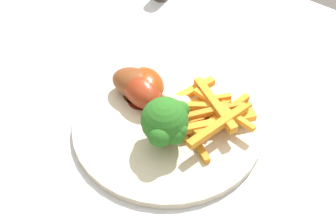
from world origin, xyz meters
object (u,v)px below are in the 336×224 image
(chicken_drumstick_near, at_px, (141,91))
(chicken_drumstick_extra, at_px, (139,85))
(chicken_drumstick_far, at_px, (146,88))
(dining_table, at_px, (119,172))
(dinner_plate, at_px, (168,124))
(broccoli_floret_front, at_px, (166,123))
(carrot_fries_pile, at_px, (210,114))

(chicken_drumstick_near, bearing_deg, chicken_drumstick_extra, 53.73)
(chicken_drumstick_near, relative_size, chicken_drumstick_far, 1.11)
(dining_table, relative_size, dinner_plate, 3.49)
(dining_table, distance_m, broccoli_floret_front, 0.18)
(dining_table, xyz_separation_m, dinner_plate, (0.06, -0.06, 0.11))
(dinner_plate, bearing_deg, carrot_fries_pile, -51.27)
(broccoli_floret_front, bearing_deg, dining_table, 105.68)
(dinner_plate, height_order, chicken_drumstick_near, chicken_drumstick_near)
(dinner_plate, distance_m, chicken_drumstick_extra, 0.07)
(broccoli_floret_front, bearing_deg, carrot_fries_pile, -18.81)
(chicken_drumstick_near, xyz_separation_m, chicken_drumstick_extra, (0.01, 0.01, 0.00))
(dining_table, bearing_deg, dinner_plate, -46.07)
(chicken_drumstick_near, distance_m, chicken_drumstick_extra, 0.01)
(dinner_plate, bearing_deg, chicken_drumstick_near, 81.03)
(chicken_drumstick_far, bearing_deg, dining_table, 177.04)
(carrot_fries_pile, xyz_separation_m, chicken_drumstick_extra, (-0.02, 0.11, 0.01))
(broccoli_floret_front, xyz_separation_m, carrot_fries_pile, (0.07, -0.02, -0.03))
(dinner_plate, relative_size, chicken_drumstick_extra, 2.11)
(chicken_drumstick_far, xyz_separation_m, chicken_drumstick_extra, (-0.00, 0.01, 0.00))
(dining_table, bearing_deg, carrot_fries_pile, -48.27)
(chicken_drumstick_near, bearing_deg, broccoli_floret_front, -118.29)
(carrot_fries_pile, xyz_separation_m, chicken_drumstick_far, (-0.02, 0.10, 0.01))
(chicken_drumstick_far, relative_size, chicken_drumstick_extra, 0.88)
(dinner_plate, relative_size, carrot_fries_pile, 1.99)
(dining_table, xyz_separation_m, chicken_drumstick_far, (0.07, -0.00, 0.14))
(broccoli_floret_front, distance_m, chicken_drumstick_far, 0.09)
(dinner_plate, distance_m, carrot_fries_pile, 0.06)
(dinner_plate, xyz_separation_m, broccoli_floret_front, (-0.03, -0.02, 0.05))
(dining_table, height_order, dinner_plate, dinner_plate)
(dinner_plate, height_order, broccoli_floret_front, broccoli_floret_front)
(chicken_drumstick_far, bearing_deg, broccoli_floret_front, -123.42)
(carrot_fries_pile, height_order, chicken_drumstick_far, chicken_drumstick_far)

